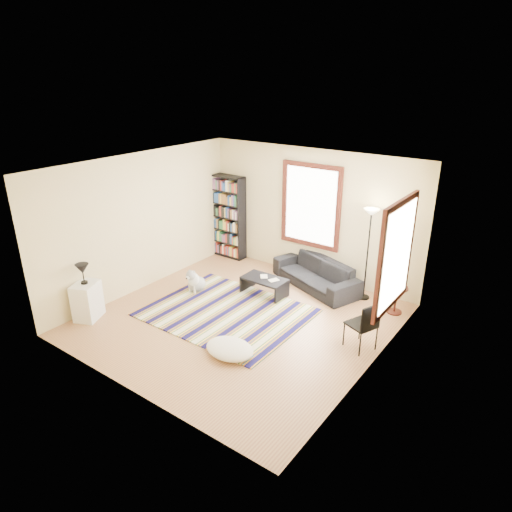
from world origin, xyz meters
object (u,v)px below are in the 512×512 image
Objects in this scene: sofa at (316,273)px; dog at (197,279)px; side_table at (396,300)px; coffee_table at (264,286)px; folding_chair at (361,325)px; bookshelf at (228,217)px; floor_lamp at (367,255)px; floor_cushion at (230,349)px; white_cabinet at (87,301)px.

sofa is 2.49m from dog.
side_table is at bearing 16.85° from sofa.
dog is at bearing -150.58° from coffee_table.
folding_chair is 1.67× the size of dog.
sofa reaches higher than coffee_table.
bookshelf is at bearing 105.85° from dog.
dog is at bearing -69.58° from bookshelf.
floor_cushion is at bearing -106.56° from floor_lamp.
floor_lamp is 1.00m from side_table.
coffee_table is at bearing -161.26° from side_table.
folding_chair is 1.23× the size of white_cabinet.
sofa is 1.16m from coffee_table.
bookshelf reaches higher than folding_chair.
dog is (-2.93, -1.74, -0.67)m from floor_lamp.
bookshelf is 2.16m from dog.
dog is (0.85, 2.00, -0.09)m from white_cabinet.
dog is (-2.00, 1.39, 0.15)m from floor_cushion.
floor_cushion is (0.12, -3.02, -0.19)m from sofa.
sofa is 2.34× the size of folding_chair.
bookshelf is 3.64m from floor_lamp.
floor_cushion is (0.78, -2.08, -0.08)m from coffee_table.
sofa is at bearing 159.25° from folding_chair.
dog is (-3.60, -0.03, -0.17)m from folding_chair.
floor_lamp is 3.47m from dog.
floor_lamp is at bearing 73.44° from floor_cushion.
floor_lamp reaches higher than floor_cushion.
white_cabinet is at bearing -167.82° from floor_cushion.
folding_chair reaches higher than side_table.
coffee_table is 1.67× the size of side_table.
bookshelf is 3.96m from white_cabinet.
bookshelf reaches higher than side_table.
folding_chair is (0.67, -1.70, -0.50)m from floor_lamp.
dog is (-1.22, -0.69, 0.08)m from coffee_table.
sofa is at bearing 92.29° from floor_cushion.
floor_lamp is at bearing 163.01° from side_table.
white_cabinet reaches higher than dog.
side_table is at bearing -5.12° from bookshelf.
white_cabinet is (-2.07, -2.69, 0.17)m from coffee_table.
dog is at bearing -157.49° from side_table.
dog is at bearing -149.36° from floor_lamp.
bookshelf reaches higher than sofa.
floor_cushion is 2.92m from white_cabinet.
white_cabinet is (-3.78, -3.74, -0.58)m from floor_lamp.
white_cabinet is (-4.50, -3.51, 0.08)m from side_table.
bookshelf reaches higher than white_cabinet.
coffee_table is 1.75× the size of dog.
bookshelf is at bearing 174.88° from side_table.
bookshelf is at bearing -165.19° from sofa.
dog reaches higher than floor_cushion.
side_table reaches higher than floor_cushion.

